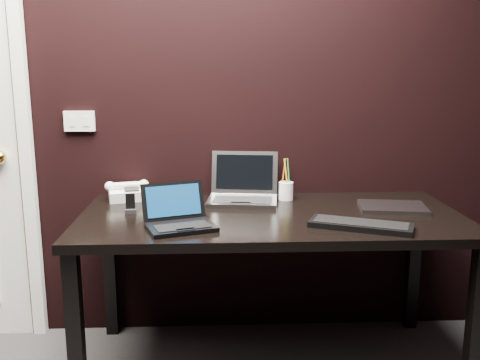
{
  "coord_description": "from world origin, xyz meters",
  "views": [
    {
      "loc": [
        0.06,
        -0.9,
        1.38
      ],
      "look_at": [
        0.16,
        1.35,
        0.91
      ],
      "focal_mm": 40.0,
      "sensor_mm": 36.0,
      "label": 1
    }
  ],
  "objects_px": {
    "pen_cup": "(286,190)",
    "closed_laptop": "(392,207)",
    "desk": "(271,230)",
    "desk_phone": "(127,192)",
    "netbook": "(179,219)",
    "mobile_phone": "(130,206)",
    "ext_keyboard": "(361,225)",
    "silver_laptop": "(243,193)"
  },
  "relations": [
    {
      "from": "netbook",
      "to": "closed_laptop",
      "type": "xyz_separation_m",
      "value": [
        0.96,
        0.24,
        -0.02
      ]
    },
    {
      "from": "netbook",
      "to": "desk_phone",
      "type": "relative_size",
      "value": 1.49
    },
    {
      "from": "silver_laptop",
      "to": "closed_laptop",
      "type": "distance_m",
      "value": 0.71
    },
    {
      "from": "silver_laptop",
      "to": "desk",
      "type": "bearing_deg",
      "value": -63.39
    },
    {
      "from": "mobile_phone",
      "to": "netbook",
      "type": "bearing_deg",
      "value": -45.85
    },
    {
      "from": "netbook",
      "to": "ext_keyboard",
      "type": "height_order",
      "value": "netbook"
    },
    {
      "from": "ext_keyboard",
      "to": "mobile_phone",
      "type": "xyz_separation_m",
      "value": [
        -0.97,
        0.28,
        0.02
      ]
    },
    {
      "from": "netbook",
      "to": "pen_cup",
      "type": "distance_m",
      "value": 0.67
    },
    {
      "from": "netbook",
      "to": "mobile_phone",
      "type": "height_order",
      "value": "netbook"
    },
    {
      "from": "netbook",
      "to": "ext_keyboard",
      "type": "relative_size",
      "value": 0.76
    },
    {
      "from": "silver_laptop",
      "to": "ext_keyboard",
      "type": "bearing_deg",
      "value": -45.41
    },
    {
      "from": "silver_laptop",
      "to": "netbook",
      "type": "bearing_deg",
      "value": -123.75
    },
    {
      "from": "desk_phone",
      "to": "closed_laptop",
      "type": "bearing_deg",
      "value": -11.17
    },
    {
      "from": "desk_phone",
      "to": "mobile_phone",
      "type": "xyz_separation_m",
      "value": [
        0.05,
        -0.25,
        -0.01
      ]
    },
    {
      "from": "mobile_phone",
      "to": "pen_cup",
      "type": "bearing_deg",
      "value": 16.06
    },
    {
      "from": "desk",
      "to": "mobile_phone",
      "type": "relative_size",
      "value": 19.6
    },
    {
      "from": "silver_laptop",
      "to": "mobile_phone",
      "type": "relative_size",
      "value": 4.22
    },
    {
      "from": "desk",
      "to": "ext_keyboard",
      "type": "xyz_separation_m",
      "value": [
        0.34,
        -0.23,
        0.09
      ]
    },
    {
      "from": "netbook",
      "to": "desk_phone",
      "type": "bearing_deg",
      "value": 120.57
    },
    {
      "from": "desk_phone",
      "to": "mobile_phone",
      "type": "relative_size",
      "value": 2.53
    },
    {
      "from": "mobile_phone",
      "to": "pen_cup",
      "type": "xyz_separation_m",
      "value": [
        0.73,
        0.21,
        0.02
      ]
    },
    {
      "from": "desk_phone",
      "to": "mobile_phone",
      "type": "distance_m",
      "value": 0.25
    },
    {
      "from": "desk",
      "to": "pen_cup",
      "type": "relative_size",
      "value": 8.23
    },
    {
      "from": "desk",
      "to": "desk_phone",
      "type": "height_order",
      "value": "desk_phone"
    },
    {
      "from": "ext_keyboard",
      "to": "closed_laptop",
      "type": "xyz_separation_m",
      "value": [
        0.22,
        0.28,
        -0.0
      ]
    },
    {
      "from": "netbook",
      "to": "closed_laptop",
      "type": "bearing_deg",
      "value": 13.97
    },
    {
      "from": "ext_keyboard",
      "to": "desk_phone",
      "type": "height_order",
      "value": "desk_phone"
    },
    {
      "from": "silver_laptop",
      "to": "mobile_phone",
      "type": "distance_m",
      "value": 0.55
    },
    {
      "from": "ext_keyboard",
      "to": "pen_cup",
      "type": "xyz_separation_m",
      "value": [
        -0.24,
        0.49,
        0.04
      ]
    },
    {
      "from": "ext_keyboard",
      "to": "mobile_phone",
      "type": "relative_size",
      "value": 5.0
    },
    {
      "from": "desk",
      "to": "pen_cup",
      "type": "height_order",
      "value": "pen_cup"
    },
    {
      "from": "pen_cup",
      "to": "netbook",
      "type": "bearing_deg",
      "value": -137.81
    },
    {
      "from": "ext_keyboard",
      "to": "mobile_phone",
      "type": "height_order",
      "value": "mobile_phone"
    },
    {
      "from": "netbook",
      "to": "silver_laptop",
      "type": "distance_m",
      "value": 0.51
    },
    {
      "from": "pen_cup",
      "to": "desk",
      "type": "bearing_deg",
      "value": -111.1
    },
    {
      "from": "silver_laptop",
      "to": "closed_laptop",
      "type": "xyz_separation_m",
      "value": [
        0.68,
        -0.18,
        -0.03
      ]
    },
    {
      "from": "ext_keyboard",
      "to": "silver_laptop",
      "type": "bearing_deg",
      "value": 134.59
    },
    {
      "from": "desk",
      "to": "netbook",
      "type": "height_order",
      "value": "netbook"
    },
    {
      "from": "pen_cup",
      "to": "closed_laptop",
      "type": "bearing_deg",
      "value": -24.36
    },
    {
      "from": "ext_keyboard",
      "to": "mobile_phone",
      "type": "bearing_deg",
      "value": 163.82
    },
    {
      "from": "desk_phone",
      "to": "silver_laptop",
      "type": "bearing_deg",
      "value": -6.45
    },
    {
      "from": "closed_laptop",
      "to": "desk",
      "type": "bearing_deg",
      "value": -175.2
    }
  ]
}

